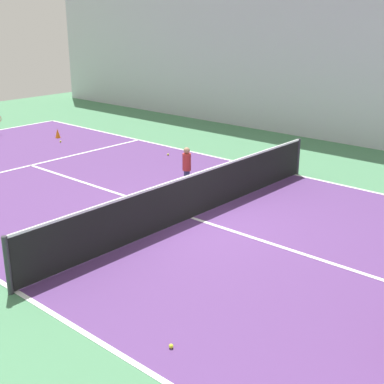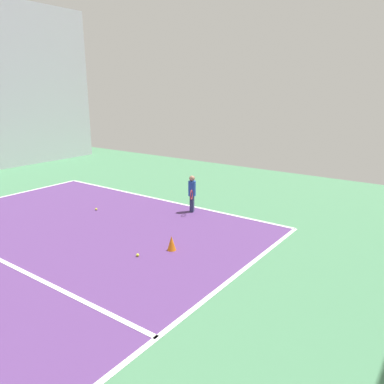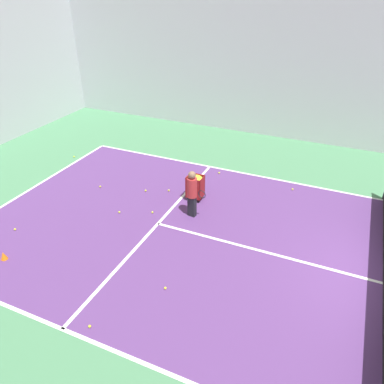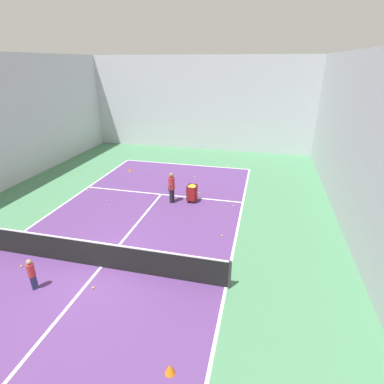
% 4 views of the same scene
% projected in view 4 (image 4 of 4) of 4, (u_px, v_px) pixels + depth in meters
% --- Properties ---
extents(ground_plane, '(37.63, 37.63, 0.00)m').
position_uv_depth(ground_plane, '(101.00, 267.00, 11.02)').
color(ground_plane, '#477F56').
extents(court_playing_area, '(9.24, 24.57, 0.00)m').
position_uv_depth(court_playing_area, '(101.00, 267.00, 11.02)').
color(court_playing_area, '#563370').
rests_on(court_playing_area, ground).
extents(line_baseline_far, '(9.24, 0.10, 0.00)m').
position_uv_depth(line_baseline_far, '(186.00, 165.00, 21.96)').
color(line_baseline_far, white).
rests_on(line_baseline_far, ground).
extents(line_sideline_right, '(0.10, 24.57, 0.00)m').
position_uv_depth(line_sideline_right, '(226.00, 287.00, 10.02)').
color(line_sideline_right, white).
rests_on(line_sideline_right, ground).
extents(line_service_far, '(9.24, 0.10, 0.00)m').
position_uv_depth(line_service_far, '(161.00, 194.00, 17.03)').
color(line_service_far, white).
rests_on(line_service_far, ground).
extents(line_centre_service, '(0.10, 13.51, 0.00)m').
position_uv_depth(line_centre_service, '(101.00, 267.00, 11.02)').
color(line_centre_service, white).
rests_on(line_centre_service, ground).
extents(hall_enclosure_far, '(18.30, 0.15, 7.46)m').
position_uv_depth(hall_enclosure_far, '(200.00, 104.00, 24.57)').
color(hall_enclosure_far, silver).
rests_on(hall_enclosure_far, ground).
extents(tennis_net, '(9.54, 0.10, 1.08)m').
position_uv_depth(tennis_net, '(99.00, 254.00, 10.79)').
color(tennis_net, '#2D2D33').
rests_on(tennis_net, ground).
extents(coach_at_net, '(0.38, 0.68, 1.67)m').
position_uv_depth(coach_at_net, '(172.00, 186.00, 15.72)').
color(coach_at_net, black).
rests_on(coach_at_net, ground).
extents(child_midcourt, '(0.32, 0.32, 1.16)m').
position_uv_depth(child_midcourt, '(31.00, 272.00, 9.70)').
color(child_midcourt, '#2D3351').
rests_on(child_midcourt, ground).
extents(ball_cart, '(0.48, 0.56, 0.95)m').
position_uv_depth(ball_cart, '(192.00, 190.00, 15.92)').
color(ball_cart, maroon).
rests_on(ball_cart, ground).
extents(training_cone_1, '(0.26, 0.26, 0.29)m').
position_uv_depth(training_cone_1, '(170.00, 369.00, 7.20)').
color(training_cone_1, orange).
rests_on(training_cone_1, ground).
extents(training_cone_2, '(0.19, 0.19, 0.25)m').
position_uv_depth(training_cone_2, '(130.00, 170.00, 20.54)').
color(training_cone_2, orange).
rests_on(training_cone_2, ground).
extents(tennis_ball_1, '(0.07, 0.07, 0.07)m').
position_uv_depth(tennis_ball_1, '(222.00, 235.00, 12.94)').
color(tennis_ball_1, yellow).
rests_on(tennis_ball_1, ground).
extents(tennis_ball_2, '(0.07, 0.07, 0.07)m').
position_uv_depth(tennis_ball_2, '(195.00, 176.00, 19.59)').
color(tennis_ball_2, yellow).
rests_on(tennis_ball_2, ground).
extents(tennis_ball_4, '(0.07, 0.07, 0.07)m').
position_uv_depth(tennis_ball_4, '(227.00, 166.00, 21.61)').
color(tennis_ball_4, yellow).
rests_on(tennis_ball_4, ground).
extents(tennis_ball_5, '(0.07, 0.07, 0.07)m').
position_uv_depth(tennis_ball_5, '(233.00, 206.00, 15.60)').
color(tennis_ball_5, yellow).
rests_on(tennis_ball_5, ground).
extents(tennis_ball_8, '(0.07, 0.07, 0.07)m').
position_uv_depth(tennis_ball_8, '(93.00, 288.00, 9.95)').
color(tennis_ball_8, yellow).
rests_on(tennis_ball_8, ground).
extents(tennis_ball_9, '(0.07, 0.07, 0.07)m').
position_uv_depth(tennis_ball_9, '(88.00, 190.00, 17.46)').
color(tennis_ball_9, yellow).
rests_on(tennis_ball_9, ground).
extents(tennis_ball_10, '(0.07, 0.07, 0.07)m').
position_uv_depth(tennis_ball_10, '(172.00, 191.00, 17.34)').
color(tennis_ball_10, yellow).
rests_on(tennis_ball_10, ground).
extents(tennis_ball_12, '(0.07, 0.07, 0.07)m').
position_uv_depth(tennis_ball_12, '(21.00, 266.00, 11.00)').
color(tennis_ball_12, yellow).
rests_on(tennis_ball_12, ground).
extents(tennis_ball_13, '(0.07, 0.07, 0.07)m').
position_uv_depth(tennis_ball_13, '(195.00, 187.00, 17.94)').
color(tennis_ball_13, yellow).
rests_on(tennis_ball_13, ground).
extents(tennis_ball_14, '(0.07, 0.07, 0.07)m').
position_uv_depth(tennis_ball_14, '(199.00, 193.00, 17.15)').
color(tennis_ball_14, yellow).
rests_on(tennis_ball_14, ground).
extents(tennis_ball_15, '(0.07, 0.07, 0.07)m').
position_uv_depth(tennis_ball_15, '(107.00, 201.00, 16.15)').
color(tennis_ball_15, yellow).
rests_on(tennis_ball_15, ground).
extents(tennis_ball_16, '(0.07, 0.07, 0.07)m').
position_uv_depth(tennis_ball_16, '(170.00, 184.00, 18.36)').
color(tennis_ball_16, yellow).
rests_on(tennis_ball_16, ground).
extents(tennis_ball_17, '(0.07, 0.07, 0.07)m').
position_uv_depth(tennis_ball_17, '(150.00, 169.00, 21.05)').
color(tennis_ball_17, yellow).
rests_on(tennis_ball_17, ground).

